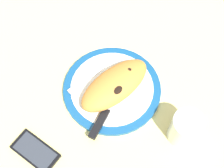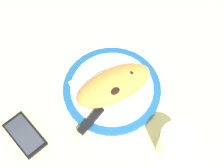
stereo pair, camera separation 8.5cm
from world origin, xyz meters
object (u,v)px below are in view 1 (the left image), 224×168
object	(u,v)px
plate	(112,89)
calzone	(114,86)
knife	(105,113)
smartphone	(35,152)
fork	(86,80)
water_glass	(185,129)

from	to	relation	value
plate	calzone	xyz separation A→B (cm)	(0.47, 1.02, 3.57)
plate	knife	bearing A→B (deg)	26.36
calzone	smartphone	size ratio (longest dim) A/B	1.86
plate	smartphone	size ratio (longest dim) A/B	2.21
plate	fork	size ratio (longest dim) A/B	1.80
plate	smartphone	distance (cm)	26.90
smartphone	plate	bearing A→B (deg)	171.94
calzone	fork	distance (cm)	8.86
water_glass	plate	bearing A→B (deg)	-86.91
plate	water_glass	distance (cm)	23.22
plate	calzone	world-z (taller)	calzone
plate	knife	xyz separation A→B (cm)	(7.41, 3.67, 1.28)
calzone	knife	bearing A→B (deg)	20.93
fork	smartphone	bearing A→B (deg)	7.98
knife	smartphone	distance (cm)	20.66
fork	water_glass	size ratio (longest dim) A/B	1.61
smartphone	calzone	bearing A→B (deg)	169.63
smartphone	water_glass	size ratio (longest dim) A/B	1.31
fork	water_glass	bearing A→B (deg)	97.96
fork	knife	xyz separation A→B (cm)	(4.45, 10.76, 0.28)
calzone	knife	world-z (taller)	calzone
smartphone	water_glass	bearing A→B (deg)	136.25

